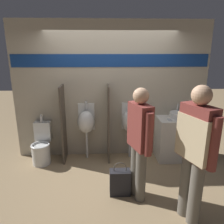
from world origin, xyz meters
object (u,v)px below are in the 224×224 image
object	(u,v)px
person_in_vest	(196,146)
toilet	(42,147)
person_with_lanyard	(139,140)
shopping_bag	(120,182)
cell_phone	(170,120)
urinal_near_counter	(86,122)
sink_basin	(179,115)
urinal_far	(130,121)

from	to	relation	value
person_in_vest	toilet	bearing A→B (deg)	34.52
person_in_vest	person_with_lanyard	bearing A→B (deg)	31.46
shopping_bag	cell_phone	bearing A→B (deg)	44.28
urinal_near_counter	person_in_vest	bearing A→B (deg)	-50.33
sink_basin	person_with_lanyard	distance (m)	1.58
sink_basin	person_with_lanyard	size ratio (longest dim) A/B	0.22
cell_phone	person_in_vest	distance (m)	1.55
person_in_vest	person_with_lanyard	size ratio (longest dim) A/B	1.06
person_with_lanyard	shopping_bag	bearing A→B (deg)	57.41
urinal_near_counter	person_with_lanyard	size ratio (longest dim) A/B	0.70
sink_basin	shopping_bag	distance (m)	1.85
cell_phone	shopping_bag	world-z (taller)	cell_phone
cell_phone	urinal_near_counter	bearing A→B (deg)	172.55
sink_basin	person_with_lanyard	xyz separation A→B (m)	(-1.00, -1.22, 0.01)
cell_phone	urinal_near_counter	size ratio (longest dim) A/B	0.12
sink_basin	toilet	distance (m)	2.78
toilet	urinal_far	bearing A→B (deg)	4.46
urinal_near_counter	person_with_lanyard	xyz separation A→B (m)	(0.84, -1.28, 0.15)
toilet	person_in_vest	world-z (taller)	person_in_vest
person_in_vest	person_with_lanyard	xyz separation A→B (m)	(-0.60, 0.47, -0.11)
urinal_far	person_with_lanyard	world-z (taller)	person_with_lanyard
sink_basin	shopping_bag	bearing A→B (deg)	-137.59
toilet	person_with_lanyard	distance (m)	2.15
toilet	person_with_lanyard	xyz separation A→B (m)	(1.72, -1.14, 0.61)
sink_basin	shopping_bag	xyz separation A→B (m)	(-1.26, -1.15, -0.71)
shopping_bag	urinal_far	bearing A→B (deg)	76.17
cell_phone	person_with_lanyard	xyz separation A→B (m)	(-0.76, -1.07, 0.06)
sink_basin	urinal_far	distance (m)	0.98
urinal_near_counter	toilet	bearing A→B (deg)	-171.13
urinal_near_counter	shopping_bag	bearing A→B (deg)	-64.46
urinal_far	person_with_lanyard	bearing A→B (deg)	-91.57
sink_basin	shopping_bag	world-z (taller)	sink_basin
person_with_lanyard	sink_basin	bearing A→B (deg)	-58.00
urinal_far	shopping_bag	distance (m)	1.37
cell_phone	urinal_far	bearing A→B (deg)	163.92
cell_phone	toilet	world-z (taller)	toilet
urinal_near_counter	urinal_far	xyz separation A→B (m)	(0.88, 0.00, 0.00)
cell_phone	person_in_vest	size ratio (longest dim) A/B	0.08
urinal_far	sink_basin	bearing A→B (deg)	-3.48
person_with_lanyard	shopping_bag	size ratio (longest dim) A/B	3.09
urinal_near_counter	shopping_bag	distance (m)	1.46
sink_basin	cell_phone	world-z (taller)	sink_basin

